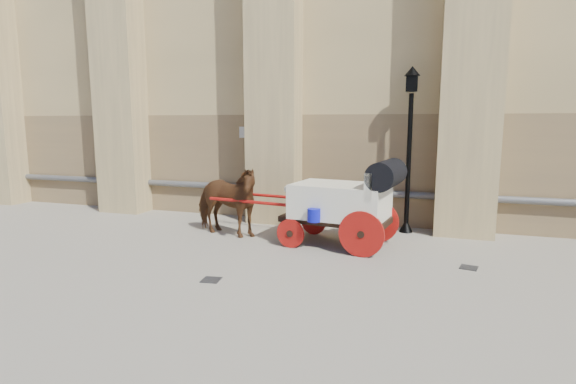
% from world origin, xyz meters
% --- Properties ---
extents(ground, '(90.00, 90.00, 0.00)m').
position_xyz_m(ground, '(0.00, 0.00, 0.00)').
color(ground, gray).
rests_on(ground, ground).
extents(horse, '(2.23, 1.40, 1.75)m').
position_xyz_m(horse, '(-1.62, 1.71, 0.87)').
color(horse, brown).
rests_on(horse, ground).
extents(carriage, '(4.68, 1.83, 1.99)m').
position_xyz_m(carriage, '(1.40, 1.68, 1.08)').
color(carriage, black).
rests_on(carriage, ground).
extents(street_lamp, '(0.39, 0.39, 4.14)m').
position_xyz_m(street_lamp, '(2.63, 3.46, 2.22)').
color(street_lamp, black).
rests_on(street_lamp, ground).
extents(drain_grate_near, '(0.36, 0.36, 0.01)m').
position_xyz_m(drain_grate_near, '(-0.48, -1.28, 0.01)').
color(drain_grate_near, black).
rests_on(drain_grate_near, ground).
extents(drain_grate_far, '(0.38, 0.38, 0.01)m').
position_xyz_m(drain_grate_far, '(3.97, 0.87, 0.01)').
color(drain_grate_far, black).
rests_on(drain_grate_far, ground).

